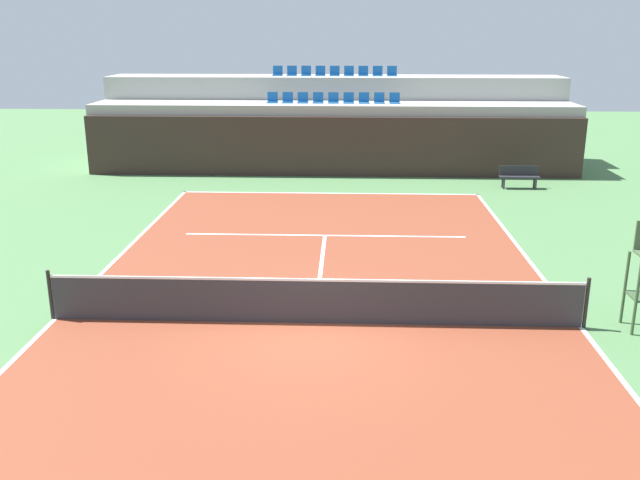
# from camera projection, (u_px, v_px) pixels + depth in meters

# --- Properties ---
(ground_plane) EXTENTS (80.00, 80.00, 0.00)m
(ground_plane) POSITION_uv_depth(u_px,v_px,m) (314.00, 323.00, 14.38)
(ground_plane) COLOR #477042
(court_surface) EXTENTS (11.00, 24.00, 0.01)m
(court_surface) POSITION_uv_depth(u_px,v_px,m) (314.00, 323.00, 14.38)
(court_surface) COLOR brown
(court_surface) RESTS_ON ground_plane
(baseline_far) EXTENTS (11.00, 0.10, 0.00)m
(baseline_far) POSITION_uv_depth(u_px,v_px,m) (330.00, 193.00, 25.80)
(baseline_far) COLOR white
(baseline_far) RESTS_ON court_surface
(sideline_left) EXTENTS (0.10, 24.00, 0.00)m
(sideline_left) POSITION_uv_depth(u_px,v_px,m) (56.00, 318.00, 14.59)
(sideline_left) COLOR white
(sideline_left) RESTS_ON court_surface
(sideline_right) EXTENTS (0.10, 24.00, 0.00)m
(sideline_right) POSITION_uv_depth(u_px,v_px,m) (581.00, 327.00, 14.16)
(sideline_right) COLOR white
(sideline_right) RESTS_ON court_surface
(service_line_far) EXTENTS (8.26, 0.10, 0.00)m
(service_line_far) POSITION_uv_depth(u_px,v_px,m) (325.00, 235.00, 20.49)
(service_line_far) COLOR white
(service_line_far) RESTS_ON court_surface
(centre_service_line) EXTENTS (0.10, 6.40, 0.00)m
(centre_service_line) POSITION_uv_depth(u_px,v_px,m) (321.00, 271.00, 17.43)
(centre_service_line) COLOR white
(centre_service_line) RESTS_ON court_surface
(back_wall) EXTENTS (20.43, 0.30, 2.44)m
(back_wall) POSITION_uv_depth(u_px,v_px,m) (332.00, 147.00, 28.58)
(back_wall) COLOR #33231E
(back_wall) RESTS_ON ground_plane
(stands_tier_lower) EXTENTS (20.43, 2.40, 2.86)m
(stands_tier_lower) POSITION_uv_depth(u_px,v_px,m) (333.00, 137.00, 29.81)
(stands_tier_lower) COLOR #9E9E99
(stands_tier_lower) RESTS_ON ground_plane
(stands_tier_upper) EXTENTS (20.43, 2.40, 3.84)m
(stands_tier_upper) POSITION_uv_depth(u_px,v_px,m) (334.00, 119.00, 31.96)
(stands_tier_upper) COLOR #9E9E99
(stands_tier_upper) RESTS_ON ground_plane
(seating_row_lower) EXTENTS (5.63, 0.44, 0.44)m
(seating_row_lower) POSITION_uv_depth(u_px,v_px,m) (333.00, 100.00, 29.45)
(seating_row_lower) COLOR #145193
(seating_row_lower) RESTS_ON stands_tier_lower
(seating_row_upper) EXTENTS (5.63, 0.44, 0.44)m
(seating_row_upper) POSITION_uv_depth(u_px,v_px,m) (335.00, 73.00, 31.46)
(seating_row_upper) COLOR #145193
(seating_row_upper) RESTS_ON stands_tier_upper
(tennis_net) EXTENTS (11.08, 0.08, 1.07)m
(tennis_net) POSITION_uv_depth(u_px,v_px,m) (314.00, 300.00, 14.23)
(tennis_net) COLOR black
(tennis_net) RESTS_ON court_surface
(player_bench) EXTENTS (1.50, 0.40, 0.85)m
(player_bench) POSITION_uv_depth(u_px,v_px,m) (519.00, 175.00, 26.56)
(player_bench) COLOR #232328
(player_bench) RESTS_ON ground_plane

